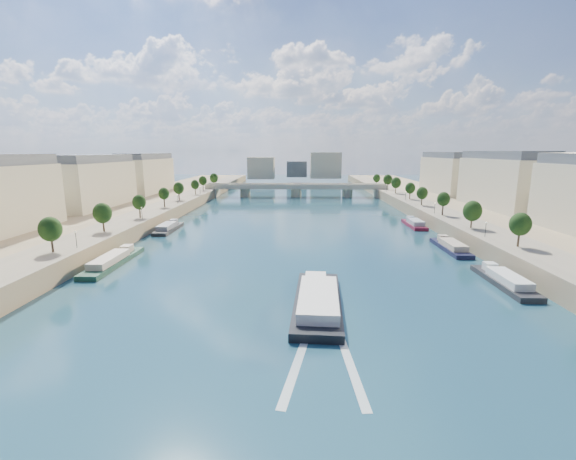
{
  "coord_description": "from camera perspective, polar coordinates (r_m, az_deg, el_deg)",
  "views": [
    {
      "loc": [
        1.12,
        -19.25,
        28.21
      ],
      "look_at": [
        -1.78,
        93.33,
        5.0
      ],
      "focal_mm": 24.0,
      "sensor_mm": 36.0,
      "label": 1
    }
  ],
  "objects": [
    {
      "name": "ground",
      "position": [
        122.54,
        0.91,
        -1.67
      ],
      "size": [
        700.0,
        700.0,
        0.0
      ],
      "primitive_type": "plane",
      "color": "#0B2934",
      "rests_on": "ground"
    },
    {
      "name": "quay_left",
      "position": [
        142.22,
        -29.5,
        -0.3
      ],
      "size": [
        44.0,
        520.0,
        5.0
      ],
      "primitive_type": "cube",
      "color": "#9E8460",
      "rests_on": "ground"
    },
    {
      "name": "quay_right",
      "position": [
        141.09,
        31.6,
        -0.6
      ],
      "size": [
        44.0,
        520.0,
        5.0
      ],
      "primitive_type": "cube",
      "color": "#9E8460",
      "rests_on": "ground"
    },
    {
      "name": "pave_left",
      "position": [
        134.66,
        -24.12,
        0.72
      ],
      "size": [
        14.0,
        520.0,
        0.1
      ],
      "primitive_type": "cube",
      "color": "gray",
      "rests_on": "quay_left"
    },
    {
      "name": "pave_right",
      "position": [
        133.71,
        26.15,
        0.47
      ],
      "size": [
        14.0,
        520.0,
        0.1
      ],
      "primitive_type": "cube",
      "color": "gray",
      "rests_on": "quay_right"
    },
    {
      "name": "trees_left",
      "position": [
        134.78,
        -23.18,
        3.14
      ],
      "size": [
        4.8,
        268.8,
        8.26
      ],
      "color": "#382B1E",
      "rests_on": "ground"
    },
    {
      "name": "trees_right",
      "position": [
        141.15,
        23.95,
        3.43
      ],
      "size": [
        4.8,
        268.8,
        8.26
      ],
      "color": "#382B1E",
      "rests_on": "ground"
    },
    {
      "name": "lamps_left",
      "position": [
        123.4,
        -24.31,
        1.08
      ],
      "size": [
        0.36,
        200.36,
        4.28
      ],
      "color": "black",
      "rests_on": "ground"
    },
    {
      "name": "lamps_right",
      "position": [
        136.0,
        23.67,
        2.02
      ],
      "size": [
        0.36,
        200.36,
        4.28
      ],
      "color": "black",
      "rests_on": "ground"
    },
    {
      "name": "buildings_left",
      "position": [
        157.42,
        -31.87,
        5.62
      ],
      "size": [
        16.0,
        226.0,
        23.2
      ],
      "color": "beige",
      "rests_on": "ground"
    },
    {
      "name": "buildings_right",
      "position": [
        156.21,
        34.12,
        5.34
      ],
      "size": [
        16.0,
        226.0,
        23.2
      ],
      "color": "beige",
      "rests_on": "ground"
    },
    {
      "name": "skyline",
      "position": [
        339.05,
        1.85,
        9.35
      ],
      "size": [
        79.0,
        42.0,
        22.0
      ],
      "color": "beige",
      "rests_on": "ground"
    },
    {
      "name": "bridge",
      "position": [
        241.56,
        1.21,
        6.15
      ],
      "size": [
        112.0,
        12.0,
        8.15
      ],
      "color": "#C1B79E",
      "rests_on": "ground"
    },
    {
      "name": "tour_barge",
      "position": [
        72.22,
        4.43,
        -10.41
      ],
      "size": [
        10.18,
        29.83,
        3.99
      ],
      "rotation": [
        0.0,
        0.0,
        -0.06
      ],
      "color": "black",
      "rests_on": "ground"
    },
    {
      "name": "wake",
      "position": [
        57.77,
        5.27,
        -17.61
      ],
      "size": [
        10.75,
        26.02,
        0.04
      ],
      "color": "silver",
      "rests_on": "ground"
    },
    {
      "name": "moored_barges_left",
      "position": [
        81.91,
        -33.92,
        -9.95
      ],
      "size": [
        5.0,
        161.62,
        3.6
      ],
      "color": "#191C38",
      "rests_on": "ground"
    },
    {
      "name": "moored_barges_right",
      "position": [
        89.13,
        31.59,
        -8.03
      ],
      "size": [
        5.0,
        162.28,
        3.6
      ],
      "color": "black",
      "rests_on": "ground"
    }
  ]
}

